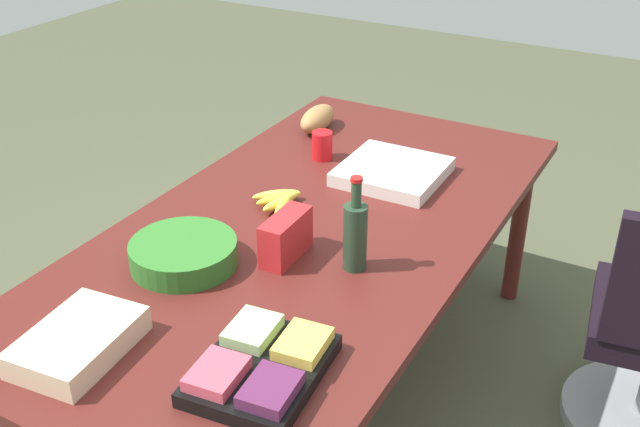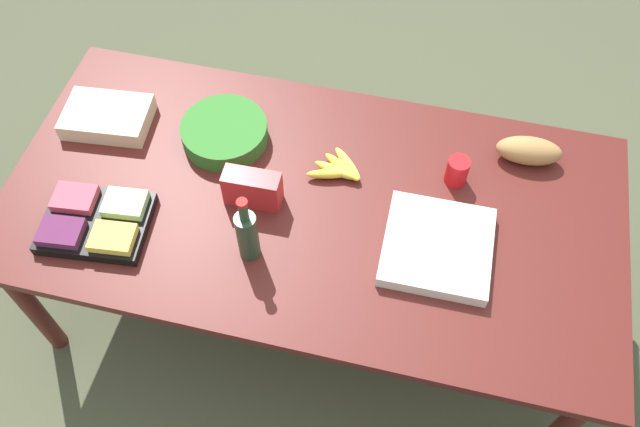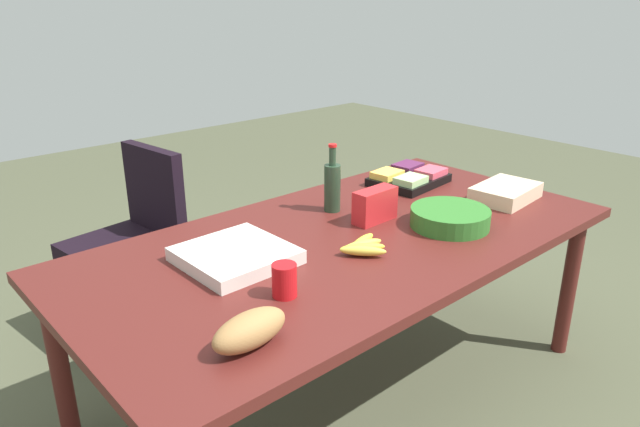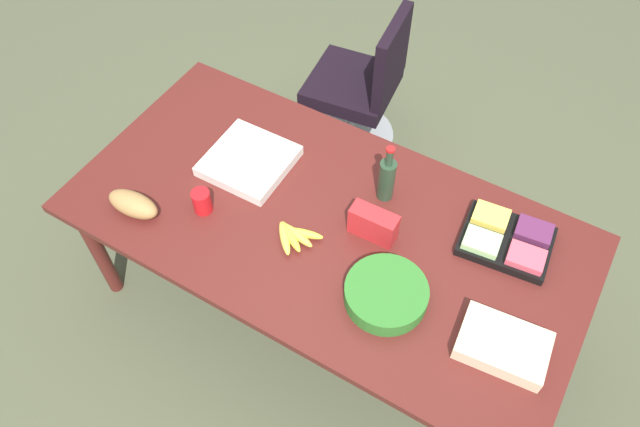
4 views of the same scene
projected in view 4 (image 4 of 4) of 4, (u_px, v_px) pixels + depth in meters
ground_plane at (325, 305)px, 3.19m from camera, size 10.00×10.00×0.00m
conference_table at (326, 230)px, 2.64m from camera, size 2.20×1.11×0.75m
office_chair at (359, 97)px, 3.60m from camera, size 0.56×0.56×0.93m
banana_bunch at (294, 236)px, 2.52m from camera, size 0.21×0.18×0.04m
chip_bag_red at (373, 224)px, 2.50m from camera, size 0.20×0.09×0.14m
fruit_platter at (507, 240)px, 2.50m from camera, size 0.39×0.32×0.07m
red_solo_cup at (202, 201)px, 2.59m from camera, size 0.10×0.10×0.11m
bread_loaf at (133, 204)px, 2.58m from camera, size 0.25×0.13×0.10m
pizza_box at (249, 161)px, 2.76m from camera, size 0.36×0.36×0.05m
salad_bowl at (386, 294)px, 2.34m from camera, size 0.39×0.39×0.08m
sheet_cake at (503, 345)px, 2.21m from camera, size 0.34×0.25×0.07m
wine_bottle at (387, 178)px, 2.58m from camera, size 0.08×0.08×0.30m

